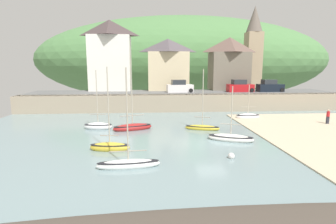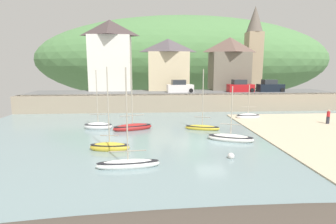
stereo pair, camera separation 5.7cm
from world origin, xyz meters
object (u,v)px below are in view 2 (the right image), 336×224
at_px(motorboat_with_cabin, 128,163).
at_px(sailboat_nearest_shore, 248,116).
at_px(fishing_boat_green, 231,138).
at_px(parked_car_near_slipway, 180,87).
at_px(waterfront_building_left, 111,55).
at_px(sailboat_blue_trim, 110,146).
at_px(waterfront_building_right, 229,63).
at_px(parked_car_end_of_row, 270,87).
at_px(person_on_slipway, 328,116).
at_px(sailboat_white_hull, 98,126).
at_px(sailboat_tall_mast, 202,127).
at_px(church_with_spire, 254,46).
at_px(dinghy_open_wooden, 133,127).
at_px(mooring_buoy, 231,156).
at_px(parked_car_by_wall, 240,87).
at_px(waterfront_building_centre, 168,64).

xyz_separation_m(motorboat_with_cabin, sailboat_nearest_shore, (13.80, 15.89, -0.00)).
xyz_separation_m(fishing_boat_green, motorboat_with_cabin, (-8.57, -5.87, 0.02)).
xyz_separation_m(motorboat_with_cabin, parked_car_near_slipway, (6.28, 25.87, 2.93)).
bearing_deg(waterfront_building_left, sailboat_blue_trim, -83.01).
xyz_separation_m(waterfront_building_right, fishing_boat_green, (-6.86, -24.50, -6.72)).
relative_size(fishing_boat_green, parked_car_end_of_row, 1.19).
height_order(fishing_boat_green, person_on_slipway, fishing_boat_green).
bearing_deg(sailboat_blue_trim, parked_car_end_of_row, 50.51).
bearing_deg(sailboat_white_hull, sailboat_tall_mast, 1.32).
xyz_separation_m(waterfront_building_left, sailboat_nearest_shore, (18.77, -14.48, -8.03)).
relative_size(waterfront_building_right, church_with_spire, 0.60).
height_order(waterfront_building_right, parked_car_near_slipway, waterfront_building_right).
height_order(dinghy_open_wooden, mooring_buoy, dinghy_open_wooden).
distance_m(waterfront_building_left, parked_car_by_wall, 22.06).
relative_size(church_with_spire, motorboat_with_cabin, 2.27).
relative_size(parked_car_near_slipway, parked_car_end_of_row, 1.02).
bearing_deg(person_on_slipway, church_with_spire, 90.68).
distance_m(dinghy_open_wooden, parked_car_by_wall, 22.49).
height_order(church_with_spire, motorboat_with_cabin, church_with_spire).
xyz_separation_m(waterfront_building_right, parked_car_near_slipway, (-9.16, -4.50, -3.77)).
distance_m(waterfront_building_right, motorboat_with_cabin, 34.72).
bearing_deg(mooring_buoy, sailboat_nearest_shore, 65.76).
bearing_deg(mooring_buoy, waterfront_building_right, 74.26).
distance_m(sailboat_tall_mast, parked_car_by_wall, 18.34).
bearing_deg(parked_car_end_of_row, mooring_buoy, -121.75).
relative_size(sailboat_blue_trim, parked_car_by_wall, 1.60).
relative_size(motorboat_with_cabin, sailboat_tall_mast, 1.04).
height_order(sailboat_white_hull, sailboat_nearest_shore, sailboat_white_hull).
distance_m(waterfront_building_left, waterfront_building_centre, 9.83).
distance_m(church_with_spire, sailboat_tall_mast, 29.72).
relative_size(waterfront_building_left, church_with_spire, 0.77).
bearing_deg(dinghy_open_wooden, motorboat_with_cabin, -106.34).
height_order(parked_car_by_wall, mooring_buoy, parked_car_by_wall).
xyz_separation_m(dinghy_open_wooden, parked_car_near_slipway, (6.60, 15.18, 2.93)).
xyz_separation_m(waterfront_building_left, parked_car_by_wall, (20.98, -4.50, -5.10)).
bearing_deg(waterfront_building_left, dinghy_open_wooden, -76.71).
bearing_deg(parked_car_by_wall, sailboat_nearest_shore, -105.44).
bearing_deg(waterfront_building_left, parked_car_end_of_row, -9.85).
bearing_deg(waterfront_building_right, sailboat_white_hull, -135.54).
height_order(fishing_boat_green, parked_car_by_wall, fishing_boat_green).
bearing_deg(sailboat_blue_trim, dinghy_open_wooden, 84.86).
distance_m(parked_car_near_slipway, mooring_buoy, 24.75).
xyz_separation_m(church_with_spire, sailboat_nearest_shore, (-7.37, -18.48, -9.86)).
bearing_deg(parked_car_near_slipway, sailboat_tall_mast, -92.99).
distance_m(sailboat_white_hull, sailboat_blue_trim, 7.85).
bearing_deg(person_on_slipway, motorboat_with_cabin, -151.41).
distance_m(sailboat_nearest_shore, parked_car_near_slipway, 12.84).
xyz_separation_m(church_with_spire, person_on_slipway, (0.27, -22.69, -9.15)).
height_order(fishing_boat_green, motorboat_with_cabin, motorboat_with_cabin).
relative_size(waterfront_building_right, parked_car_end_of_row, 2.15).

